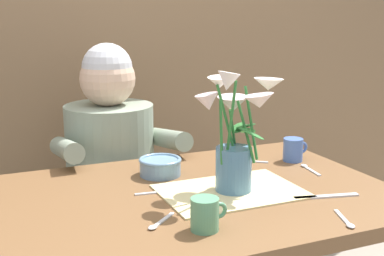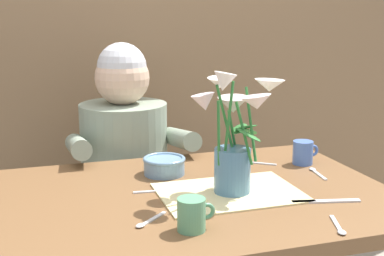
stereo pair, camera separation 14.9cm
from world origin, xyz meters
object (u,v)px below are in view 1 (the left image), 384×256
tea_cup (205,214)px  ceramic_bowl (160,166)px  dinner_knife (326,196)px  coffee_cup (293,150)px  flower_vase (236,132)px  seated_person (112,189)px

tea_cup → ceramic_bowl: bearing=84.2°
dinner_knife → coffee_cup: size_ratio=2.04×
ceramic_bowl → coffee_cup: 0.48m
ceramic_bowl → dinner_knife: (0.36, -0.37, -0.03)m
ceramic_bowl → coffee_cup: (0.48, -0.03, 0.01)m
dinner_knife → tea_cup: tea_cup is taller
dinner_knife → coffee_cup: (0.12, 0.34, 0.04)m
tea_cup → coffee_cup: (0.52, 0.41, 0.00)m
tea_cup → flower_vase: bearing=47.5°
seated_person → coffee_cup: 0.73m
flower_vase → dinner_knife: (0.21, -0.14, -0.17)m
seated_person → flower_vase: bearing=-74.3°
seated_person → dinner_knife: size_ratio=5.97×
seated_person → coffee_cup: bearing=-41.8°
seated_person → tea_cup: 0.89m
coffee_cup → dinner_knife: bearing=-109.4°
flower_vase → coffee_cup: flower_vase is taller
ceramic_bowl → coffee_cup: size_ratio=1.46×
ceramic_bowl → tea_cup: bearing=-95.8°
ceramic_bowl → tea_cup: (-0.05, -0.44, 0.01)m
seated_person → dinner_knife: bearing=-64.0°
dinner_knife → tea_cup: 0.41m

